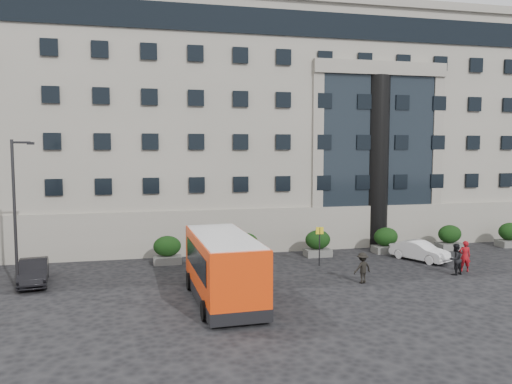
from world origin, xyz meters
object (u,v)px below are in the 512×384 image
hedge_a (167,250)px  hedge_e (450,237)px  hedge_c (318,243)px  hedge_b (245,246)px  pedestrian_c (362,268)px  white_taxi (420,251)px  street_lamp (16,210)px  parked_car_b (34,272)px  parked_car_d (14,239)px  hedge_d (386,240)px  hedge_f (510,235)px  minibus (223,265)px  pedestrian_a (465,256)px  bus_stop_sign (320,239)px  pedestrian_b (455,259)px

hedge_a → hedge_e: bearing=0.0°
hedge_c → hedge_a: bearing=180.0°
hedge_b → pedestrian_c: hedge_b is taller
white_taxi → street_lamp: bearing=158.4°
street_lamp → pedestrian_c: bearing=-7.4°
street_lamp → parked_car_b: street_lamp is taller
white_taxi → hedge_e: bearing=7.8°
hedge_a → hedge_e: same height
hedge_a → parked_car_d: (-11.20, 8.20, -0.32)m
hedge_b → hedge_d: size_ratio=1.00×
hedge_f → hedge_b: bearing=180.0°
minibus → pedestrian_a: (15.39, 2.66, -0.85)m
pedestrian_c → parked_car_d: bearing=-51.3°
parked_car_d → pedestrian_c: 26.56m
street_lamp → parked_car_d: 13.92m
hedge_e → minibus: bearing=-154.5°
hedge_d → white_taxi: size_ratio=0.46×
minibus → bus_stop_sign: bearing=37.6°
parked_car_d → parked_car_b: bearing=-72.4°
minibus → white_taxi: minibus is taller
street_lamp → bus_stop_sign: street_lamp is taller
hedge_d → parked_car_d: (-26.80, 8.20, -0.32)m
bus_stop_sign → parked_car_b: bus_stop_sign is taller
minibus → pedestrian_a: bearing=7.5°
hedge_a → hedge_c: 10.40m
hedge_b → street_lamp: 14.41m
hedge_f → hedge_a: bearing=180.0°
hedge_b → hedge_f: 20.80m
pedestrian_a → parked_car_b: bearing=13.7°
hedge_e → parked_car_b: 28.50m
hedge_d → bus_stop_sign: bus_stop_sign is taller
pedestrian_a → pedestrian_b: 1.15m
minibus → parked_car_d: minibus is taller
hedge_c → hedge_e: size_ratio=1.00×
pedestrian_a → hedge_f: bearing=-123.4°
parked_car_b → parked_car_d: size_ratio=0.95×
hedge_d → street_lamp: (-23.54, -4.80, 3.44)m
white_taxi → pedestrian_a: size_ratio=2.09×
hedge_d → street_lamp: size_ratio=0.23×
street_lamp → pedestrian_a: (25.63, -1.35, -3.41)m
hedge_a → hedge_c: same height
hedge_e → pedestrian_c: hedge_e is taller
parked_car_b → minibus: bearing=-37.2°
hedge_f → pedestrian_b: bearing=-144.4°
white_taxi → bus_stop_sign: bearing=153.6°
hedge_d → hedge_e: bearing=0.0°
hedge_f → white_taxi: bearing=-163.3°
hedge_d → minibus: size_ratio=0.23×
hedge_e → parked_car_d: hedge_e is taller
pedestrian_b → pedestrian_c: pedestrian_b is taller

